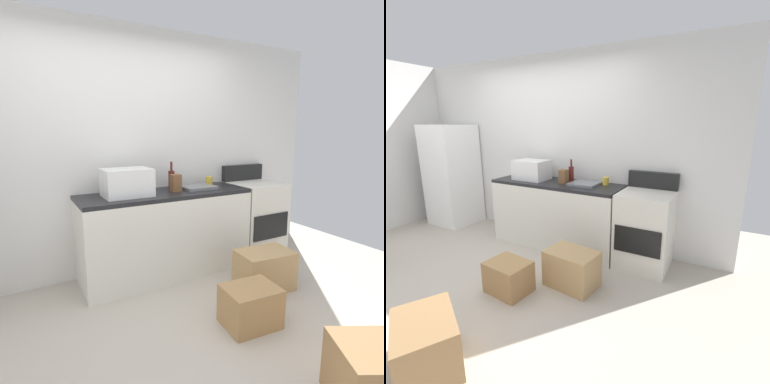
% 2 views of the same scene
% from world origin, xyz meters
% --- Properties ---
extents(ground_plane, '(6.00, 6.00, 0.00)m').
position_xyz_m(ground_plane, '(0.00, 0.00, 0.00)').
color(ground_plane, '#B2A899').
extents(wall_back, '(5.00, 0.10, 2.60)m').
position_xyz_m(wall_back, '(0.00, 1.55, 1.30)').
color(wall_back, silver).
rests_on(wall_back, ground_plane).
extents(kitchen_counter, '(1.80, 0.60, 0.90)m').
position_xyz_m(kitchen_counter, '(0.30, 1.20, 0.45)').
color(kitchen_counter, silver).
rests_on(kitchen_counter, ground_plane).
extents(refrigerator, '(0.68, 0.66, 1.65)m').
position_xyz_m(refrigerator, '(-1.75, 1.15, 0.82)').
color(refrigerator, white).
rests_on(refrigerator, ground_plane).
extents(stove_oven, '(0.60, 0.61, 1.10)m').
position_xyz_m(stove_oven, '(1.52, 1.21, 0.47)').
color(stove_oven, silver).
rests_on(stove_oven, ground_plane).
extents(microwave, '(0.46, 0.34, 0.27)m').
position_xyz_m(microwave, '(-0.11, 1.20, 1.04)').
color(microwave, white).
rests_on(microwave, kitchen_counter).
extents(sink_basin, '(0.36, 0.32, 0.03)m').
position_xyz_m(sink_basin, '(0.70, 1.23, 0.92)').
color(sink_basin, slate).
rests_on(sink_basin, kitchen_counter).
extents(wine_bottle, '(0.07, 0.07, 0.30)m').
position_xyz_m(wine_bottle, '(0.44, 1.34, 1.01)').
color(wine_bottle, '#591E19').
rests_on(wine_bottle, kitchen_counter).
extents(coffee_mug, '(0.08, 0.08, 0.10)m').
position_xyz_m(coffee_mug, '(0.94, 1.36, 0.95)').
color(coffee_mug, gold).
rests_on(coffee_mug, kitchen_counter).
extents(knife_block, '(0.10, 0.10, 0.18)m').
position_xyz_m(knife_block, '(0.41, 1.19, 0.99)').
color(knife_block, brown).
rests_on(knife_block, kitchen_counter).
extents(cardboard_box_large, '(0.56, 0.41, 0.38)m').
position_xyz_m(cardboard_box_large, '(0.98, 0.40, 0.19)').
color(cardboard_box_large, tan).
rests_on(cardboard_box_large, ground_plane).
extents(cardboard_box_medium, '(0.45, 0.37, 0.32)m').
position_xyz_m(cardboard_box_medium, '(0.47, 0.01, 0.16)').
color(cardboard_box_medium, '#A37A4C').
rests_on(cardboard_box_medium, ground_plane).
extents(cardboard_box_small, '(0.66, 0.60, 0.38)m').
position_xyz_m(cardboard_box_small, '(0.61, -0.97, 0.19)').
color(cardboard_box_small, olive).
rests_on(cardboard_box_small, ground_plane).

